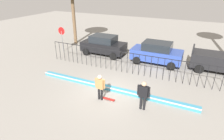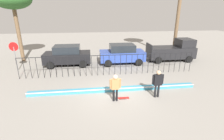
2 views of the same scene
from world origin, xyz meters
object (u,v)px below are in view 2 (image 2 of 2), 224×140
at_px(palm_tree_short, 12,0).
at_px(stop_sign, 15,53).
at_px(skateboarder, 115,86).
at_px(camera_operator, 158,81).
at_px(parked_car_blue, 122,54).
at_px(skateboard, 123,98).
at_px(parked_car_black, 67,55).
at_px(pickup_truck, 173,51).

bearing_deg(palm_tree_short, stop_sign, -79.25).
xyz_separation_m(skateboarder, camera_operator, (2.58, 0.14, 0.06)).
xyz_separation_m(camera_operator, palm_tree_short, (-10.92, 9.12, 4.85)).
height_order(parked_car_blue, stop_sign, stop_sign).
bearing_deg(camera_operator, skateboard, 56.60).
relative_size(parked_car_black, pickup_truck, 0.91).
bearing_deg(parked_car_black, skateboarder, -61.92).
bearing_deg(parked_car_black, parked_car_blue, 1.31).
distance_m(camera_operator, parked_car_black, 9.35).
relative_size(parked_car_black, parked_car_blue, 1.00).
distance_m(skateboarder, pickup_truck, 10.30).
relative_size(parked_car_blue, pickup_truck, 0.91).
height_order(skateboard, stop_sign, stop_sign).
height_order(skateboard, camera_operator, camera_operator).
height_order(pickup_truck, palm_tree_short, palm_tree_short).
bearing_deg(camera_operator, parked_car_blue, -25.74).
bearing_deg(skateboard, stop_sign, 150.73).
relative_size(skateboard, parked_car_black, 0.19).
xyz_separation_m(pickup_truck, stop_sign, (-14.83, -1.25, 0.58)).
bearing_deg(parked_car_black, palm_tree_short, 158.89).
xyz_separation_m(skateboard, camera_operator, (2.11, -0.02, 0.99)).
distance_m(skateboard, parked_car_black, 8.16).
xyz_separation_m(skateboarder, parked_car_blue, (1.69, 7.15, -0.01)).
height_order(skateboarder, parked_car_blue, parked_car_blue).
relative_size(skateboarder, palm_tree_short, 0.24).
xyz_separation_m(skateboard, parked_car_blue, (1.22, 7.00, 0.91)).
height_order(camera_operator, palm_tree_short, palm_tree_short).
relative_size(skateboard, palm_tree_short, 0.12).
bearing_deg(parked_car_blue, parked_car_black, -178.36).
distance_m(skateboarder, parked_car_black, 8.03).
distance_m(skateboarder, camera_operator, 2.59).
distance_m(camera_operator, palm_tree_short, 15.03).
bearing_deg(skateboarder, stop_sign, 135.20).
height_order(skateboard, pickup_truck, pickup_truck).
distance_m(skateboard, pickup_truck, 9.92).
distance_m(camera_operator, parked_car_blue, 7.07).
bearing_deg(parked_car_blue, stop_sign, -172.28).
bearing_deg(skateboard, skateboarder, -154.18).
distance_m(skateboard, parked_car_blue, 7.16).
xyz_separation_m(skateboarder, pickup_truck, (7.06, 7.50, 0.05)).
height_order(camera_operator, parked_car_blue, parked_car_blue).
bearing_deg(pickup_truck, palm_tree_short, 172.80).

